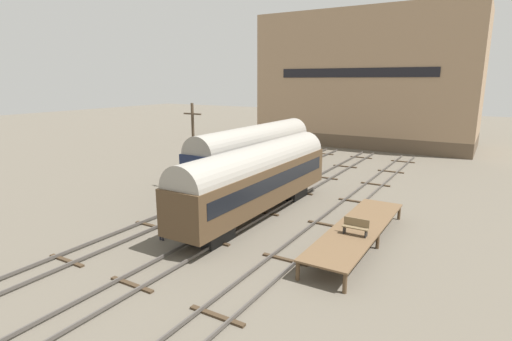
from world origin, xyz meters
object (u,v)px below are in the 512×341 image
Objects in this scene: train_car_navy at (255,151)px; bench at (356,226)px; train_car_brown at (258,176)px; utility_pole at (193,145)px; person_worker at (161,225)px.

train_car_navy is 12.00× the size of bench.
train_car_navy is at bearing 122.55° from train_car_brown.
utility_pole reaches higher than train_car_navy.
bench is 0.86× the size of person_worker.
person_worker is at bearing -81.11° from train_car_navy.
utility_pole is at bearing 160.69° from bench.
train_car_brown is 10.01× the size of person_worker.
train_car_navy reaches higher than bench.
person_worker is 0.22× the size of utility_pole.
train_car_brown is at bearing -20.31° from utility_pole.
utility_pole is (-3.23, -4.62, 0.85)m from train_car_navy.
person_worker is (2.24, -14.34, -2.03)m from train_car_navy.
train_car_navy is at bearing 141.02° from bench.
train_car_brown reaches higher than bench.
train_car_brown is 8.20m from bench.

